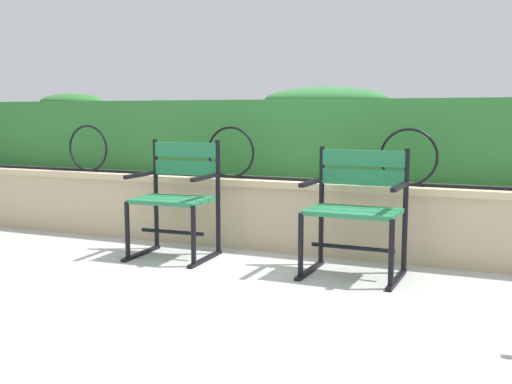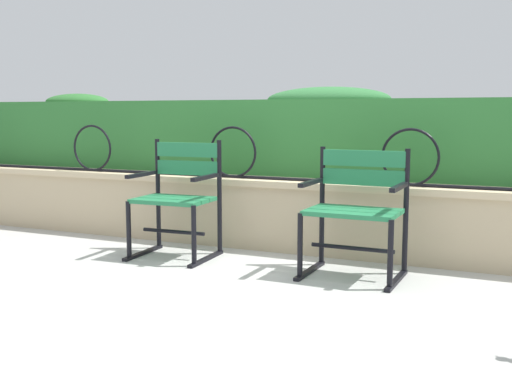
# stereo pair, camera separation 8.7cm
# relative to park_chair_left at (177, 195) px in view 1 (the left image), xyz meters

# --- Properties ---
(ground_plane) EXTENTS (60.00, 60.00, 0.00)m
(ground_plane) POSITION_rel_park_chair_left_xyz_m (0.73, -0.24, -0.47)
(ground_plane) COLOR #ADADA8
(stone_wall) EXTENTS (8.29, 0.41, 0.56)m
(stone_wall) POSITION_rel_park_chair_left_xyz_m (0.73, 0.56, -0.18)
(stone_wall) COLOR tan
(stone_wall) RESTS_ON ground
(iron_arch_fence) EXTENTS (7.73, 0.02, 0.42)m
(iron_arch_fence) POSITION_rel_park_chair_left_xyz_m (0.33, 0.49, 0.26)
(iron_arch_fence) COLOR black
(iron_arch_fence) RESTS_ON stone_wall
(hedge_row) EXTENTS (8.12, 0.47, 0.76)m
(hedge_row) POSITION_rel_park_chair_left_xyz_m (0.76, 0.97, 0.44)
(hedge_row) COLOR #2D7033
(hedge_row) RESTS_ON stone_wall
(park_chair_left) EXTENTS (0.60, 0.55, 0.88)m
(park_chair_left) POSITION_rel_park_chair_left_xyz_m (0.00, 0.00, 0.00)
(park_chair_left) COLOR #237547
(park_chair_left) RESTS_ON ground
(park_chair_right) EXTENTS (0.64, 0.53, 0.85)m
(park_chair_right) POSITION_rel_park_chair_left_xyz_m (1.39, -0.00, -0.00)
(park_chair_right) COLOR #237547
(park_chair_right) RESTS_ON ground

